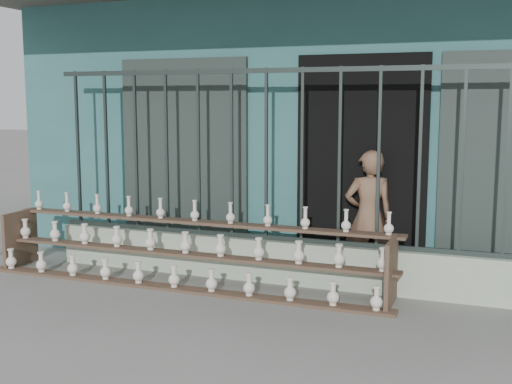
% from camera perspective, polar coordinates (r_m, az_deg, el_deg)
% --- Properties ---
extents(ground, '(60.00, 60.00, 0.00)m').
position_cam_1_polar(ground, '(5.80, -3.59, -11.15)').
color(ground, slate).
extents(workshop_building, '(7.40, 6.60, 3.21)m').
position_cam_1_polar(workshop_building, '(9.49, 7.02, 6.28)').
color(workshop_building, '#2E6162').
rests_on(workshop_building, ground).
extents(parapet_wall, '(5.00, 0.20, 0.45)m').
position_cam_1_polar(parapet_wall, '(6.89, 0.89, -6.07)').
color(parapet_wall, '#AABBA0').
rests_on(parapet_wall, ground).
extents(security_fence, '(5.00, 0.04, 1.80)m').
position_cam_1_polar(security_fence, '(6.70, 0.91, 3.29)').
color(security_fence, '#283330').
rests_on(security_fence, parapet_wall).
extents(shelf_rack, '(4.50, 0.68, 0.85)m').
position_cam_1_polar(shelf_rack, '(6.78, -6.39, -5.18)').
color(shelf_rack, brown).
rests_on(shelf_rack, ground).
extents(elderly_woman, '(0.61, 0.52, 1.41)m').
position_cam_1_polar(elderly_woman, '(6.85, 9.99, -2.17)').
color(elderly_woman, brown).
rests_on(elderly_woman, ground).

